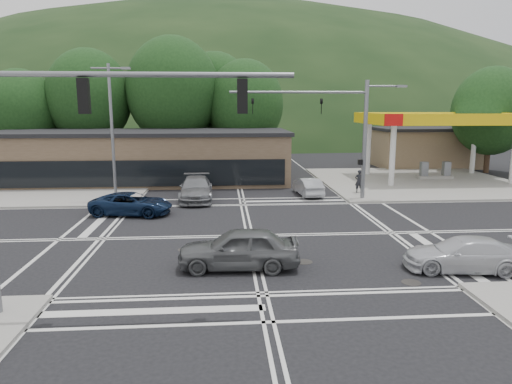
{
  "coord_description": "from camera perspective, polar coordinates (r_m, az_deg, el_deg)",
  "views": [
    {
      "loc": [
        -1.3,
        -21.72,
        6.32
      ],
      "look_at": [
        0.62,
        4.25,
        1.4
      ],
      "focal_mm": 32.0,
      "sensor_mm": 36.0,
      "label": 1
    }
  ],
  "objects": [
    {
      "name": "tree_n_e",
      "position": [
        49.73,
        -5.14,
        11.61
      ],
      "size": [
        8.4,
        8.4,
        11.98
      ],
      "color": "#382619",
      "rests_on": "ground"
    },
    {
      "name": "car_grey_center",
      "position": [
        18.09,
        -2.17,
        -7.04
      ],
      "size": [
        4.85,
        2.16,
        1.62
      ],
      "primitive_type": "imported",
      "rotation": [
        0.0,
        0.0,
        -1.62
      ],
      "color": "#555759",
      "rests_on": "ground"
    },
    {
      "name": "tree_ne",
      "position": [
        48.79,
        27.36,
        8.96
      ],
      "size": [
        7.2,
        7.2,
        9.99
      ],
      "color": "#382619",
      "rests_on": "ground"
    },
    {
      "name": "signal_mast_sw",
      "position": [
        14.49,
        -24.87,
        4.95
      ],
      "size": [
        9.14,
        0.28,
        8.0
      ],
      "color": "slate",
      "rests_on": "ground"
    },
    {
      "name": "tree_n_d",
      "position": [
        48.47,
        -27.29,
        8.97
      ],
      "size": [
        6.8,
        6.8,
        9.76
      ],
      "color": "#382619",
      "rests_on": "ground"
    },
    {
      "name": "ground",
      "position": [
        22.66,
        -0.78,
        -5.5
      ],
      "size": [
        120.0,
        120.0,
        0.0
      ],
      "primitive_type": "plane",
      "color": "black",
      "rests_on": "ground"
    },
    {
      "name": "sidewalk_nw",
      "position": [
        39.69,
        -24.37,
        0.69
      ],
      "size": [
        16.0,
        16.0,
        0.15
      ],
      "primitive_type": "cube",
      "color": "gray",
      "rests_on": "ground"
    },
    {
      "name": "gas_station_canopy",
      "position": [
        41.93,
        21.86,
        8.2
      ],
      "size": [
        12.32,
        8.34,
        5.75
      ],
      "color": "silver",
      "rests_on": "ground"
    },
    {
      "name": "tree_n_b",
      "position": [
        45.98,
        -10.34,
        12.37
      ],
      "size": [
        9.0,
        9.0,
        12.98
      ],
      "color": "#382619",
      "rests_on": "ground"
    },
    {
      "name": "tree_n_c",
      "position": [
        45.78,
        -1.38,
        10.91
      ],
      "size": [
        7.6,
        7.6,
        10.87
      ],
      "color": "#382619",
      "rests_on": "ground"
    },
    {
      "name": "commercial_row",
      "position": [
        39.53,
        -14.0,
        4.11
      ],
      "size": [
        24.0,
        8.0,
        4.0
      ],
      "primitive_type": "cube",
      "color": "brown",
      "rests_on": "ground"
    },
    {
      "name": "sidewalk_ne",
      "position": [
        40.66,
        19.47,
        1.25
      ],
      "size": [
        16.0,
        16.0,
        0.15
      ],
      "primitive_type": "cube",
      "color": "gray",
      "rests_on": "ground"
    },
    {
      "name": "streetlight_nw",
      "position": [
        31.56,
        -17.47,
        7.91
      ],
      "size": [
        2.5,
        0.25,
        9.0
      ],
      "color": "slate",
      "rests_on": "ground"
    },
    {
      "name": "car_silver_east",
      "position": [
        19.63,
        24.48,
        -7.08
      ],
      "size": [
        4.73,
        2.51,
        1.3
      ],
      "primitive_type": "imported",
      "rotation": [
        0.0,
        0.0,
        -1.73
      ],
      "color": "silver",
      "rests_on": "ground"
    },
    {
      "name": "tree_n_a",
      "position": [
        47.46,
        -20.14,
        11.06
      ],
      "size": [
        8.0,
        8.0,
        11.75
      ],
      "color": "#382619",
      "rests_on": "ground"
    },
    {
      "name": "convenience_store",
      "position": [
        51.54,
        20.28,
        5.12
      ],
      "size": [
        10.0,
        6.0,
        3.8
      ],
      "primitive_type": "cube",
      "color": "#846B4F",
      "rests_on": "ground"
    },
    {
      "name": "signal_mast_ne",
      "position": [
        31.06,
        11.28,
        8.2
      ],
      "size": [
        11.65,
        0.3,
        8.0
      ],
      "color": "slate",
      "rests_on": "ground"
    },
    {
      "name": "car_northbound",
      "position": [
        31.27,
        -7.5,
        0.41
      ],
      "size": [
        2.36,
        5.47,
        1.57
      ],
      "primitive_type": "imported",
      "rotation": [
        0.0,
        0.0,
        0.03
      ],
      "color": "slate",
      "rests_on": "ground"
    },
    {
      "name": "car_queue_a",
      "position": [
        32.86,
        6.53,
        0.69
      ],
      "size": [
        1.68,
        4.02,
        1.29
      ],
      "primitive_type": "imported",
      "rotation": [
        0.0,
        0.0,
        3.22
      ],
      "color": "#A3A5AA",
      "rests_on": "ground"
    },
    {
      "name": "car_queue_b",
      "position": [
        39.16,
        1.39,
        2.5
      ],
      "size": [
        1.78,
        4.32,
        1.46
      ],
      "primitive_type": "imported",
      "rotation": [
        0.0,
        0.0,
        3.13
      ],
      "color": "silver",
      "rests_on": "ground"
    },
    {
      "name": "hill_north",
      "position": [
        111.91,
        -3.59,
        7.45
      ],
      "size": [
        252.0,
        126.0,
        140.0
      ],
      "primitive_type": "ellipsoid",
      "color": "black",
      "rests_on": "ground"
    },
    {
      "name": "pedestrian",
      "position": [
        33.74,
        12.75,
        1.32
      ],
      "size": [
        0.62,
        0.42,
        1.65
      ],
      "primitive_type": "imported",
      "rotation": [
        0.0,
        0.0,
        3.1
      ],
      "color": "black",
      "rests_on": "sidewalk_ne"
    },
    {
      "name": "car_blue_west",
      "position": [
        27.84,
        -15.31,
        -1.42
      ],
      "size": [
        5.02,
        2.92,
        1.31
      ],
      "primitive_type": "imported",
      "rotation": [
        0.0,
        0.0,
        1.41
      ],
      "color": "#0C1B37",
      "rests_on": "ground"
    }
  ]
}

